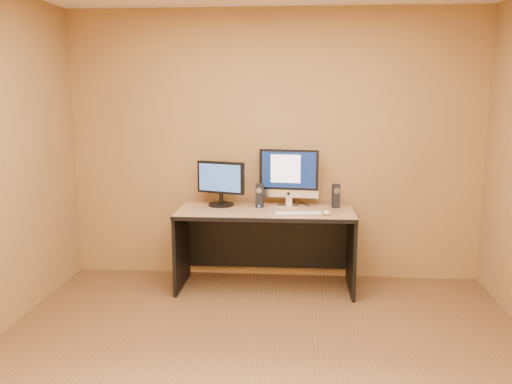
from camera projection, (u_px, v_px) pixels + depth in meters
floor at (258, 374)px, 3.52m from camera, size 4.00×4.00×0.00m
walls at (258, 176)px, 3.29m from camera, size 4.00×4.00×2.60m
desk at (265, 249)px, 5.03m from camera, size 1.62×0.71×0.75m
imac at (289, 177)px, 5.12m from camera, size 0.60×0.28×0.55m
second_monitor at (221, 184)px, 5.13m from camera, size 0.54×0.38×0.42m
speaker_left at (260, 196)px, 5.07m from camera, size 0.08×0.08×0.22m
speaker_right at (336, 196)px, 5.06m from camera, size 0.08×0.08×0.22m
keyboard at (298, 213)px, 4.78m from camera, size 0.44×0.16×0.02m
mouse at (326, 213)px, 4.77m from camera, size 0.06×0.11×0.04m
cable_a at (305, 204)px, 5.21m from camera, size 0.10×0.21×0.01m
cable_b at (292, 203)px, 5.27m from camera, size 0.07×0.17×0.01m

